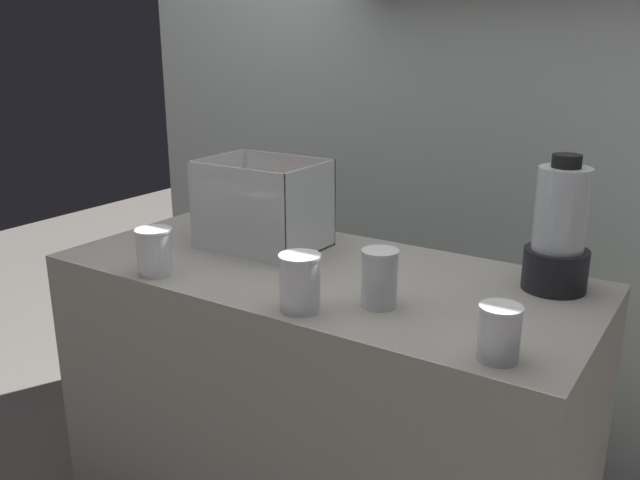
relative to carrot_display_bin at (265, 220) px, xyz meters
name	(u,v)px	position (x,y,z in m)	size (l,w,h in m)	color
counter	(320,420)	(0.24, -0.08, -0.53)	(1.40, 0.64, 0.90)	#9E998E
back_wall_unit	(445,104)	(0.25, 0.68, 0.28)	(2.60, 0.24, 2.50)	silver
carrot_display_bin	(265,220)	(0.00, 0.00, 0.00)	(0.33, 0.25, 0.25)	white
blender_pitcher	(559,235)	(0.79, 0.11, 0.06)	(0.15, 0.15, 0.33)	black
juice_cup_beet_far_left	(155,254)	(-0.09, -0.34, -0.03)	(0.09, 0.09, 0.12)	white
juice_cup_pomegranate_left	(300,285)	(0.35, -0.33, -0.02)	(0.09, 0.09, 0.13)	white
juice_cup_orange_middle	(379,282)	(0.49, -0.21, -0.02)	(0.08, 0.08, 0.13)	white
juice_cup_mango_right	(499,336)	(0.80, -0.32, -0.03)	(0.08, 0.08, 0.11)	white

